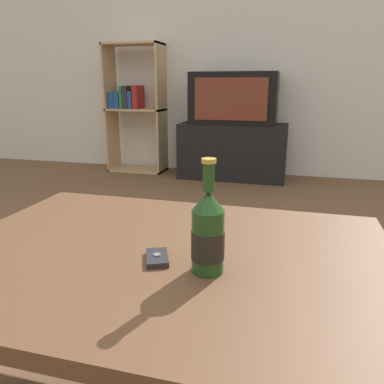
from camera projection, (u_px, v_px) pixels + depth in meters
back_wall at (266, 40)px, 3.56m from camera, size 8.00×0.05×2.60m
coffee_table at (165, 272)px, 1.00m from camera, size 1.17×0.84×0.47m
tv_stand at (233, 151)px, 3.64m from camera, size 1.02×0.41×0.53m
television at (234, 98)px, 3.50m from camera, size 0.79×0.43×0.47m
bookshelf at (133, 106)px, 3.85m from camera, size 0.58×0.30×1.28m
beer_bottle at (208, 234)px, 0.85m from camera, size 0.08×0.08×0.27m
cell_phone at (156, 258)px, 0.93m from camera, size 0.08×0.10×0.02m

